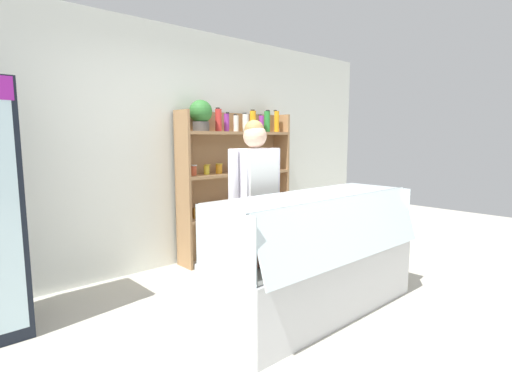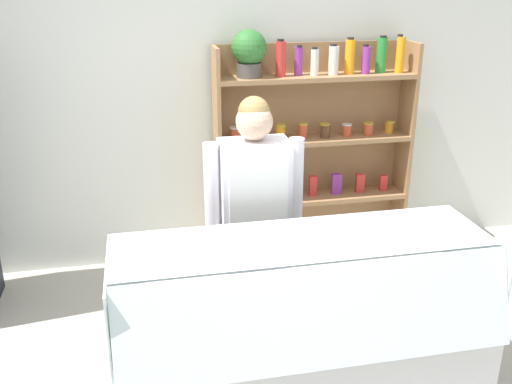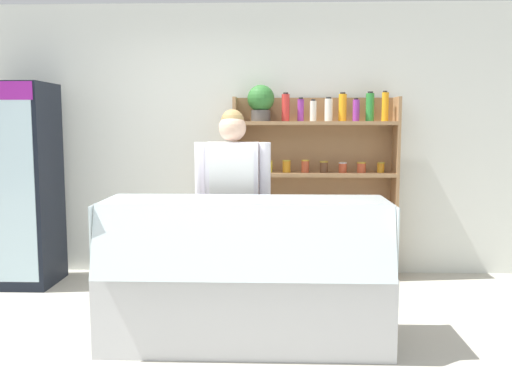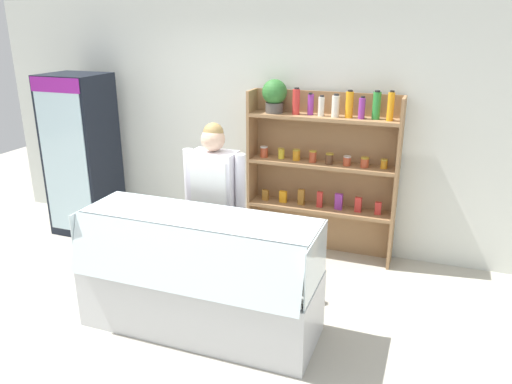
# 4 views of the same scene
# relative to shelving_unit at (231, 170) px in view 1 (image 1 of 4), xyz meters

# --- Properties ---
(ground_plane) EXTENTS (12.00, 12.00, 0.00)m
(ground_plane) POSITION_rel_shelving_unit_xyz_m (-0.74, -1.85, -1.08)
(ground_plane) COLOR #B7B2A3
(back_wall) EXTENTS (6.80, 0.10, 2.70)m
(back_wall) POSITION_rel_shelving_unit_xyz_m (-0.74, 0.20, 0.27)
(back_wall) COLOR silver
(back_wall) RESTS_ON ground
(shelving_unit) EXTENTS (1.59, 0.29, 1.89)m
(shelving_unit) POSITION_rel_shelving_unit_xyz_m (0.00, 0.00, 0.00)
(shelving_unit) COLOR #9E754C
(shelving_unit) RESTS_ON ground
(deli_display_case) EXTENTS (1.96, 0.75, 1.01)m
(deli_display_case) POSITION_rel_shelving_unit_xyz_m (-0.54, -1.78, -0.76)
(deli_display_case) COLOR silver
(deli_display_case) RESTS_ON ground
(shop_clerk) EXTENTS (0.60, 0.25, 1.63)m
(shop_clerk) POSITION_rel_shelving_unit_xyz_m (-0.66, -1.17, -0.12)
(shop_clerk) COLOR #383D51
(shop_clerk) RESTS_ON ground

